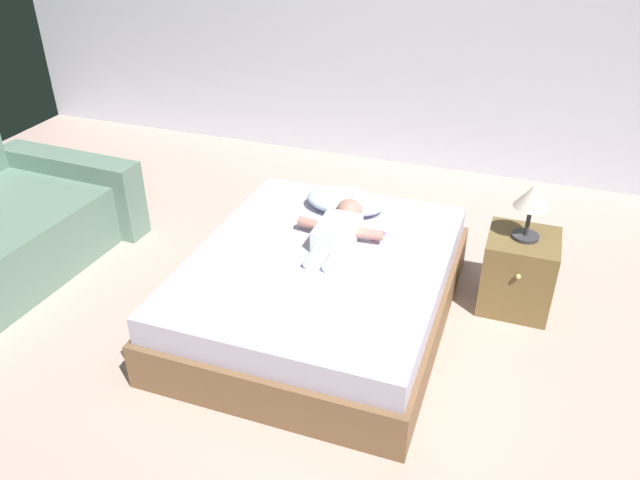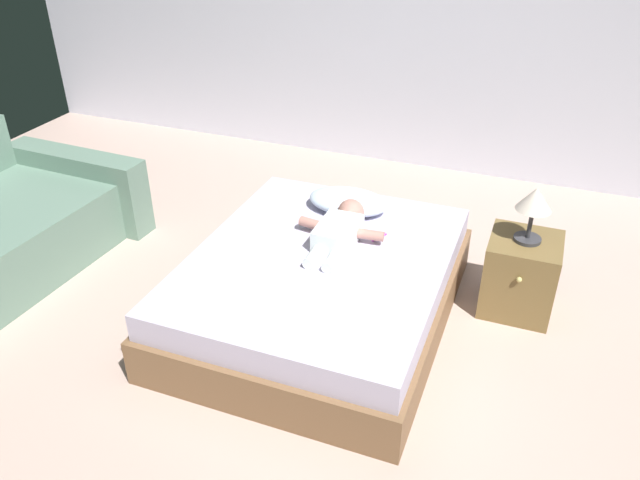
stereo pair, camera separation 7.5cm
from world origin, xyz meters
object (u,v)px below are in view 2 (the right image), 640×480
Objects in this scene: pillow at (348,201)px; nightstand at (520,275)px; toothbrush at (381,236)px; lamp at (534,203)px; bed at (320,287)px; baby at (340,229)px.

nightstand is (1.06, -0.06, -0.24)m from pillow.
toothbrush is 0.85m from lamp.
nightstand is (0.78, 0.18, -0.19)m from toothbrush.
lamp is (1.03, 0.49, 0.49)m from bed.
bed is at bearing -128.97° from toothbrush.
lamp is at bearing -3.30° from pillow.
toothbrush is at bearing -166.91° from nightstand.
baby is 1.37× the size of nightstand.
lamp reaches higher than nightstand.
toothbrush is 0.26× the size of nightstand.
lamp reaches higher than bed.
bed is 0.61m from pillow.
pillow is 1.53× the size of lamp.
toothbrush is at bearing 25.55° from baby.
baby is 1.92× the size of lamp.
toothbrush is at bearing -41.01° from pillow.
nightstand is at bearing 13.09° from toothbrush.
nightstand reaches higher than bed.
toothbrush reaches higher than bed.
baby reaches higher than toothbrush.
lamp is (1.06, -0.06, 0.22)m from pillow.
pillow is at bearing 176.70° from lamp.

